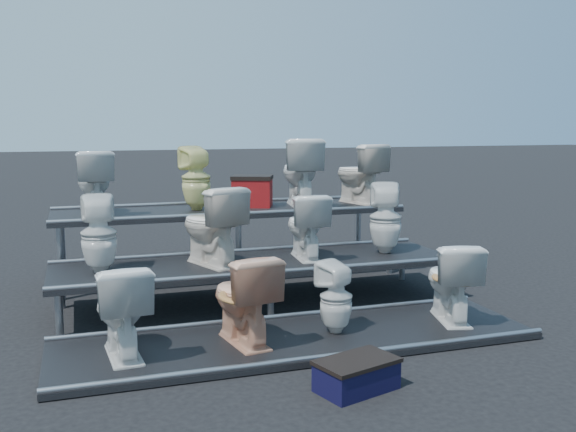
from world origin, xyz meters
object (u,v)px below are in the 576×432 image
object	(u,v)px
toilet_3	(451,281)
toilet_5	(211,226)
toilet_10	(300,172)
step_stool	(357,377)
toilet_7	(386,218)
toilet_1	(243,298)
toilet_6	(306,226)
toilet_2	(336,297)
red_crate	(252,193)
toilet_0	(121,310)
toilet_4	(99,234)
toilet_11	(359,174)
toilet_9	(196,178)
toilet_8	(94,182)

from	to	relation	value
toilet_3	toilet_5	xyz separation A→B (m)	(-2.02, 1.30, 0.43)
toilet_10	step_stool	size ratio (longest dim) A/B	1.54
toilet_7	toilet_10	xyz separation A→B (m)	(-0.56, 1.30, 0.43)
toilet_1	toilet_6	size ratio (longest dim) A/B	1.09
toilet_2	step_stool	bearing A→B (deg)	55.51
red_crate	toilet_10	bearing A→B (deg)	11.83
toilet_0	toilet_10	xyz separation A→B (m)	(2.42, 2.60, 0.85)
toilet_4	toilet_11	bearing A→B (deg)	-157.98
toilet_11	toilet_5	bearing A→B (deg)	16.16
toilet_0	toilet_7	distance (m)	3.28
toilet_2	toilet_5	bearing A→B (deg)	-76.58
toilet_5	toilet_11	bearing A→B (deg)	-169.88
toilet_9	toilet_4	bearing A→B (deg)	34.17
step_stool	toilet_3	bearing A→B (deg)	19.50
toilet_9	toilet_11	bearing A→B (deg)	166.71
toilet_3	toilet_4	world-z (taller)	toilet_4
toilet_8	red_crate	distance (m)	1.94
toilet_5	toilet_11	distance (m)	2.62
toilet_0	toilet_5	world-z (taller)	toilet_5
toilet_4	toilet_11	xyz separation A→B (m)	(3.35, 1.30, 0.41)
toilet_6	toilet_4	bearing A→B (deg)	4.81
toilet_3	toilet_6	size ratio (longest dim) A/B	1.07
toilet_9	toilet_3	bearing A→B (deg)	113.30
toilet_6	step_stool	distance (m)	2.53
toilet_9	red_crate	size ratio (longest dim) A/B	1.62
toilet_6	toilet_7	xyz separation A→B (m)	(0.95, 0.00, 0.04)
step_stool	toilet_5	bearing A→B (deg)	86.32
toilet_4	step_stool	bearing A→B (deg)	125.93
toilet_2	step_stool	xyz separation A→B (m)	(-0.28, -1.08, -0.28)
toilet_9	toilet_10	bearing A→B (deg)	166.71
toilet_0	toilet_11	world-z (taller)	toilet_11
toilet_0	toilet_3	distance (m)	3.01
toilet_0	toilet_2	bearing A→B (deg)	175.68
toilet_5	toilet_10	world-z (taller)	toilet_10
toilet_6	toilet_9	size ratio (longest dim) A/B	0.91
toilet_3	toilet_1	bearing A→B (deg)	14.85
toilet_2	toilet_8	bearing A→B (deg)	-72.91
toilet_8	red_crate	bearing A→B (deg)	179.48
toilet_3	toilet_4	bearing A→B (deg)	-7.75
toilet_11	red_crate	distance (m)	1.44
toilet_4	red_crate	xyz separation A→B (m)	(1.93, 1.41, 0.19)
toilet_3	toilet_7	size ratio (longest dim) A/B	0.96
toilet_2	toilet_5	distance (m)	1.63
toilet_1	toilet_2	distance (m)	0.85
toilet_3	toilet_7	xyz separation A→B (m)	(-0.03, 1.30, 0.42)
toilet_5	toilet_8	size ratio (longest dim) A/B	1.10
toilet_7	toilet_8	xyz separation A→B (m)	(-3.09, 1.30, 0.38)
toilet_2	toilet_7	world-z (taller)	toilet_7
toilet_5	toilet_11	xyz separation A→B (m)	(2.25, 1.30, 0.38)
toilet_11	toilet_0	bearing A→B (deg)	24.83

